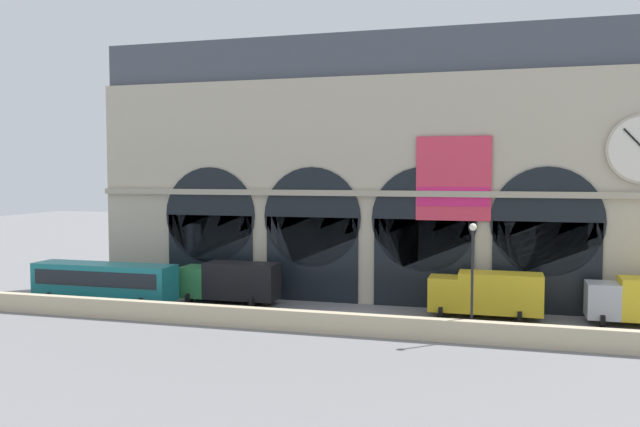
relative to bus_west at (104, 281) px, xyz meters
name	(u,v)px	position (x,y,z in m)	size (l,w,h in m)	color
ground_plane	(351,318)	(18.72, 0.66, -1.78)	(200.00, 200.00, 0.00)	slate
quay_parapet_wall	(336,323)	(18.72, -3.63, -1.14)	(90.00, 0.70, 1.29)	#BCAD8C
station_building	(372,173)	(18.76, 7.67, 8.09)	(44.15, 4.45, 20.41)	#B2A891
bus_west	(104,281)	(0.00, 0.00, 0.00)	(11.00, 3.25, 3.10)	#19727A
box_truck_midwest	(231,281)	(8.84, 3.09, -0.08)	(7.50, 2.91, 3.12)	#2D7A42
box_truck_mideast	(487,293)	(27.53, 3.25, -0.08)	(7.50, 2.91, 3.12)	gold
street_lamp_quayside	(472,266)	(26.81, -2.83, 2.63)	(0.44, 0.44, 6.90)	black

